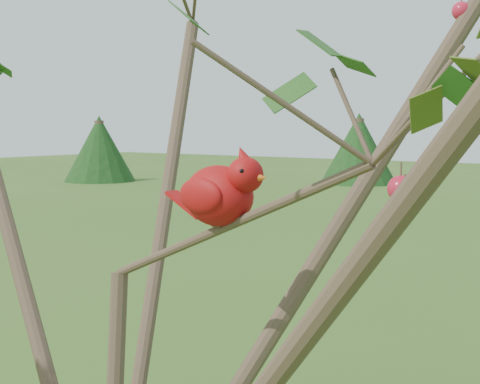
{
  "coord_description": "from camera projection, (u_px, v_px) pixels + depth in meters",
  "views": [
    {
      "loc": [
        1.05,
        -0.97,
        2.26
      ],
      "look_at": [
        0.28,
        0.07,
        2.14
      ],
      "focal_mm": 55.0,
      "sensor_mm": 36.0,
      "label": 1
    }
  ],
  "objects": [
    {
      "name": "cardinal",
      "position": [
        222.0,
        193.0,
        1.33
      ],
      "size": [
        0.23,
        0.12,
        0.16
      ],
      "rotation": [
        0.0,
        0.0,
        -0.05
      ],
      "color": "red",
      "rests_on": "ground"
    },
    {
      "name": "crabapple_tree",
      "position": [
        99.0,
        198.0,
        1.38
      ],
      "size": [
        2.35,
        2.05,
        2.95
      ],
      "color": "#483427",
      "rests_on": "ground"
    }
  ]
}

